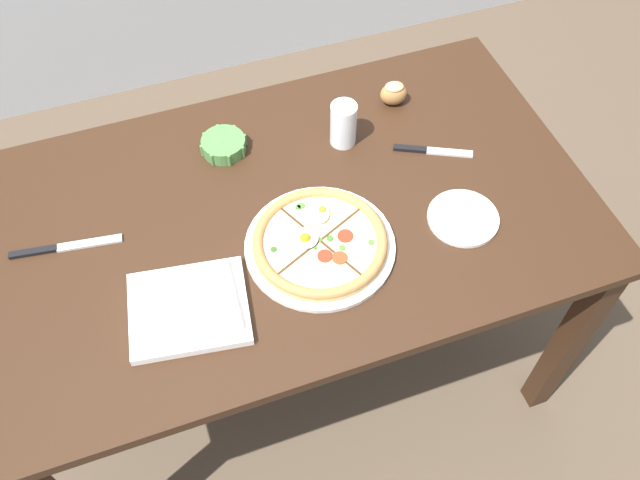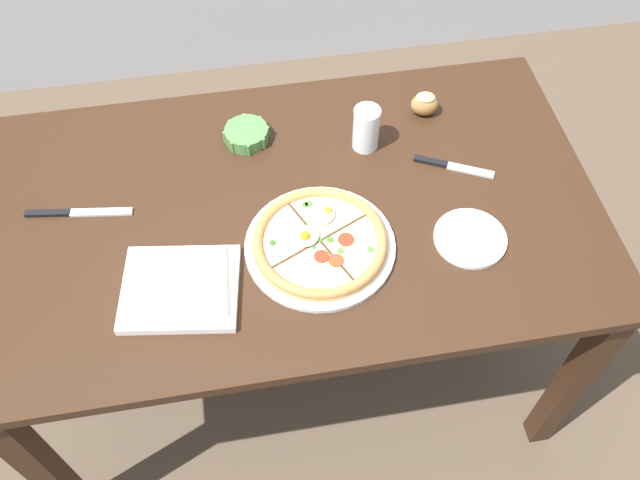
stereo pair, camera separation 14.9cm
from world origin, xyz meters
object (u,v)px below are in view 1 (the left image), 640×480
(pizza, at_px, (320,243))
(knife_spare, at_px, (65,247))
(dining_table, at_px, (285,238))
(napkin_folded, at_px, (188,307))
(water_glass, at_px, (343,126))
(knife_main, at_px, (432,151))
(ramekin_bowl, at_px, (224,145))
(side_saucer, at_px, (463,218))
(bread_piece_near, at_px, (394,93))

(pizza, height_order, knife_spare, pizza)
(dining_table, xyz_separation_m, knife_spare, (-0.49, 0.06, 0.11))
(napkin_folded, bearing_deg, water_glass, 36.52)
(napkin_folded, distance_m, knife_main, 0.72)
(ramekin_bowl, bearing_deg, water_glass, -13.45)
(knife_spare, distance_m, side_saucer, 0.91)
(knife_main, distance_m, knife_spare, 0.90)
(dining_table, relative_size, knife_spare, 5.84)
(knife_main, bearing_deg, pizza, -127.03)
(dining_table, distance_m, knife_spare, 0.51)
(napkin_folded, bearing_deg, knife_main, 19.93)
(ramekin_bowl, bearing_deg, pizza, -70.80)
(dining_table, bearing_deg, napkin_folded, -145.05)
(bread_piece_near, distance_m, side_saucer, 0.41)
(dining_table, distance_m, knife_main, 0.42)
(napkin_folded, bearing_deg, bread_piece_near, 34.05)
(side_saucer, bearing_deg, water_glass, 118.05)
(pizza, xyz_separation_m, knife_main, (0.36, 0.18, -0.02))
(ramekin_bowl, xyz_separation_m, water_glass, (0.29, -0.07, 0.03))
(dining_table, relative_size, knife_main, 7.81)
(knife_spare, bearing_deg, dining_table, 0.30)
(ramekin_bowl, bearing_deg, dining_table, -71.31)
(napkin_folded, xyz_separation_m, knife_main, (0.67, 0.24, -0.01))
(knife_main, bearing_deg, knife_spare, -154.33)
(knife_main, relative_size, side_saucer, 1.12)
(side_saucer, bearing_deg, pizza, 174.13)
(bread_piece_near, height_order, knife_main, bread_piece_near)
(napkin_folded, bearing_deg, dining_table, 34.95)
(ramekin_bowl, relative_size, side_saucer, 0.71)
(pizza, xyz_separation_m, knife_spare, (-0.54, 0.19, -0.02))
(water_glass, distance_m, side_saucer, 0.37)
(knife_spare, bearing_deg, napkin_folded, -40.23)
(bread_piece_near, xyz_separation_m, water_glass, (-0.17, -0.09, 0.02))
(pizza, bearing_deg, ramekin_bowl, 109.20)
(napkin_folded, xyz_separation_m, side_saucer, (0.65, 0.03, -0.01))
(napkin_folded, distance_m, knife_spare, 0.34)
(bread_piece_near, bearing_deg, pizza, -131.80)
(dining_table, xyz_separation_m, knife_main, (0.41, 0.06, 0.11))
(dining_table, xyz_separation_m, side_saucer, (0.38, -0.16, 0.11))
(dining_table, distance_m, pizza, 0.18)
(pizza, relative_size, knife_main, 1.83)
(dining_table, bearing_deg, bread_piece_near, 33.42)
(ramekin_bowl, distance_m, side_saucer, 0.61)
(water_glass, bearing_deg, napkin_folded, -143.48)
(bread_piece_near, distance_m, water_glass, 0.20)
(ramekin_bowl, bearing_deg, knife_spare, -157.54)
(dining_table, height_order, knife_spare, knife_spare)
(dining_table, bearing_deg, water_glass, 38.44)
(bread_piece_near, relative_size, knife_main, 0.43)
(pizza, distance_m, napkin_folded, 0.32)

